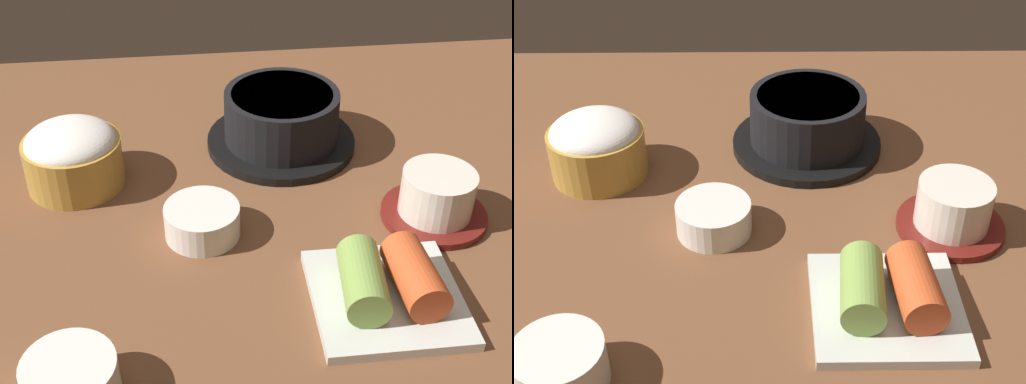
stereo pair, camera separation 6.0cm
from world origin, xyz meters
The scene contains 7 objects.
dining_table centered at (0.00, 0.00, 1.00)cm, with size 100.00×76.00×2.00cm, color brown.
stone_pot centered at (6.55, 11.36, 5.42)cm, with size 17.67×17.67×7.03cm.
rice_bowl centered at (-17.17, 6.15, 5.71)cm, with size 10.68×10.68×7.30cm.
tea_cup_with_saucer centered at (20.36, -4.49, 4.56)cm, with size 10.95×10.95×5.53cm.
banchan_cup_center centered at (-3.72, -4.44, 3.78)cm, with size 7.64×7.64×3.30cm.
kimchi_plate centered at (12.19, -16.05, 3.90)cm, with size 13.34×13.34×4.87cm.
side_bowl_near centered at (-14.81, -23.50, 4.09)cm, with size 7.43×7.43×3.91cm.
Camera 1 is at (-4.71, -60.38, 47.84)cm, focal length 49.75 mm.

